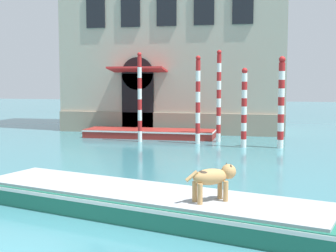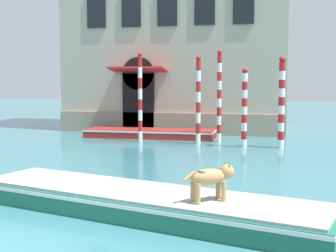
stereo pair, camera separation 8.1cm
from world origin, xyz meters
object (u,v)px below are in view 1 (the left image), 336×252
dog_on_deck (214,177)px  mooring_pole_3 (198,100)px  boat_foreground (144,201)px  mooring_pole_4 (219,96)px  mooring_pole_2 (140,97)px  mooring_pole_0 (281,102)px  boat_moored_near_palazzo (150,133)px  mooring_pole_1 (244,107)px

dog_on_deck → mooring_pole_3: (-2.36, 12.10, 1.04)m
boat_foreground → dog_on_deck: dog_on_deck is taller
dog_on_deck → mooring_pole_4: bearing=59.5°
dog_on_deck → mooring_pole_3: mooring_pole_3 is taller
mooring_pole_2 → mooring_pole_3: size_ratio=1.05×
boat_foreground → dog_on_deck: (1.62, -0.55, 0.74)m
dog_on_deck → mooring_pole_0: mooring_pole_0 is taller
mooring_pole_2 → mooring_pole_4: (3.69, 0.76, 0.05)m
boat_foreground → mooring_pole_4: bearing=104.2°
boat_moored_near_palazzo → mooring_pole_2: bearing=-92.0°
dog_on_deck → mooring_pole_2: bearing=76.0°
boat_foreground → mooring_pole_3: size_ratio=2.14×
dog_on_deck → boat_moored_near_palazzo: size_ratio=0.14×
mooring_pole_1 → mooring_pole_3: (-2.16, 0.70, 0.29)m
boat_foreground → mooring_pole_3: bearing=108.4°
mooring_pole_3 → mooring_pole_4: mooring_pole_4 is taller
boat_foreground → mooring_pole_4: (0.12, 12.42, 1.92)m
mooring_pole_0 → mooring_pole_4: mooring_pole_4 is taller
dog_on_deck → boat_foreground: bearing=124.3°
boat_moored_near_palazzo → mooring_pole_2: (-0.03, -1.67, 1.92)m
mooring_pole_1 → dog_on_deck: bearing=-89.0°
boat_moored_near_palazzo → mooring_pole_4: size_ratio=1.54×
boat_foreground → mooring_pole_2: mooring_pole_2 is taller
mooring_pole_1 → mooring_pole_4: bearing=129.8°
dog_on_deck → mooring_pole_3: bearing=63.9°
boat_foreground → dog_on_deck: bearing=-3.8°
boat_moored_near_palazzo → mooring_pole_4: bearing=-14.9°
boat_foreground → mooring_pole_1: bearing=97.3°
boat_moored_near_palazzo → mooring_pole_0: (6.54, -2.34, 1.78)m
mooring_pole_2 → mooring_pole_0: bearing=-5.8°
boat_foreground → mooring_pole_2: 12.33m
mooring_pole_3 → mooring_pole_2: bearing=178.0°
dog_on_deck → boat_moored_near_palazzo: 14.82m
mooring_pole_0 → mooring_pole_3: bearing=171.3°
dog_on_deck → mooring_pole_4: 13.10m
mooring_pole_3 → mooring_pole_1: bearing=-18.0°
dog_on_deck → boat_moored_near_palazzo: bearing=73.3°
boat_foreground → dog_on_deck: size_ratio=9.08×
boat_moored_near_palazzo → mooring_pole_3: (2.80, -1.77, 1.83)m
dog_on_deck → mooring_pole_2: mooring_pole_2 is taller
dog_on_deck → mooring_pole_1: bearing=53.9°
boat_moored_near_palazzo → mooring_pole_2: 2.54m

